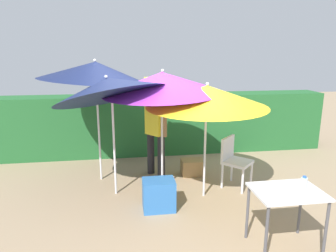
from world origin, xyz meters
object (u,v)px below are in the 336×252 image
at_px(chair_plastic, 234,159).
at_px(bottle_water, 304,187).
at_px(umbrella_yellow, 109,88).
at_px(umbrella_navy, 162,83).
at_px(umbrella_orange, 95,72).
at_px(umbrella_rainbow, 207,96).
at_px(folding_table, 287,198).
at_px(cooler_box, 159,195).
at_px(crate_cardboard, 193,167).
at_px(person_vendor, 156,128).

bearing_deg(chair_plastic, bottle_water, -87.81).
bearing_deg(umbrella_yellow, umbrella_navy, 4.75).
height_order(umbrella_orange, umbrella_yellow, umbrella_yellow).
distance_m(umbrella_rainbow, umbrella_orange, 2.01).
distance_m(umbrella_rainbow, chair_plastic, 1.34).
bearing_deg(folding_table, cooler_box, 140.03).
height_order(umbrella_orange, chair_plastic, umbrella_orange).
height_order(umbrella_rainbow, umbrella_navy, umbrella_navy).
relative_size(umbrella_orange, crate_cardboard, 5.28).
xyz_separation_m(umbrella_orange, crate_cardboard, (1.75, -0.05, -1.85)).
relative_size(umbrella_yellow, cooler_box, 4.83).
height_order(umbrella_orange, crate_cardboard, umbrella_orange).
relative_size(umbrella_orange, bottle_water, 9.48).
bearing_deg(umbrella_rainbow, bottle_water, -67.61).
bearing_deg(umbrella_rainbow, chair_plastic, 26.08).
distance_m(umbrella_rainbow, umbrella_yellow, 1.52).
xyz_separation_m(umbrella_yellow, cooler_box, (0.69, -0.61, -1.56)).
xyz_separation_m(umbrella_rainbow, bottle_water, (0.68, -1.66, -0.80)).
relative_size(umbrella_orange, cooler_box, 4.73).
distance_m(umbrella_orange, crate_cardboard, 2.55).
distance_m(crate_cardboard, folding_table, 2.53).
height_order(person_vendor, folding_table, person_vendor).
height_order(person_vendor, bottle_water, person_vendor).
bearing_deg(umbrella_orange, umbrella_rainbow, -28.98).
height_order(chair_plastic, bottle_water, bottle_water).
bearing_deg(chair_plastic, umbrella_yellow, -179.27).
bearing_deg(umbrella_navy, umbrella_yellow, -175.25).
bearing_deg(folding_table, bottle_water, -59.54).
bearing_deg(bottle_water, chair_plastic, 92.19).
xyz_separation_m(person_vendor, chair_plastic, (1.30, -0.70, -0.42)).
bearing_deg(folding_table, crate_cardboard, 103.41).
bearing_deg(umbrella_yellow, person_vendor, 42.54).
height_order(umbrella_yellow, person_vendor, umbrella_yellow).
relative_size(umbrella_navy, person_vendor, 1.12).
bearing_deg(person_vendor, umbrella_yellow, -137.46).
distance_m(cooler_box, crate_cardboard, 1.49).
bearing_deg(umbrella_rainbow, person_vendor, 124.62).
bearing_deg(bottle_water, umbrella_orange, 132.75).
xyz_separation_m(umbrella_navy, chair_plastic, (1.26, -0.04, -1.34)).
relative_size(umbrella_yellow, person_vendor, 1.23).
bearing_deg(chair_plastic, umbrella_rainbow, -153.92).
relative_size(chair_plastic, cooler_box, 1.85).
bearing_deg(folding_table, chair_plastic, 89.43).
bearing_deg(crate_cardboard, umbrella_rainbow, -90.91).
height_order(umbrella_navy, bottle_water, umbrella_navy).
xyz_separation_m(umbrella_yellow, bottle_water, (2.17, -1.93, -0.93)).
bearing_deg(umbrella_navy, person_vendor, 93.64).
relative_size(person_vendor, bottle_water, 7.83).
relative_size(crate_cardboard, folding_table, 0.54).
bearing_deg(umbrella_navy, cooler_box, -102.24).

